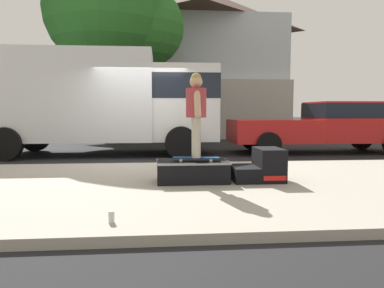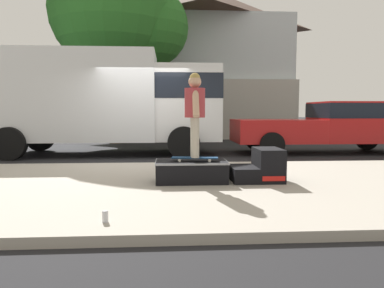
# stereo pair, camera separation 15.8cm
# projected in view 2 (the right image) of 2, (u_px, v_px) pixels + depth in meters

# --- Properties ---
(ground_plane) EXTENTS (140.00, 140.00, 0.00)m
(ground_plane) POSITION_uv_depth(u_px,v_px,m) (142.00, 165.00, 8.96)
(ground_plane) COLOR black
(sidewalk_slab) EXTENTS (50.00, 5.00, 0.12)m
(sidewalk_slab) POSITION_uv_depth(u_px,v_px,m) (128.00, 188.00, 5.98)
(sidewalk_slab) COLOR #A8A093
(sidewalk_slab) RESTS_ON ground
(skate_box) EXTENTS (1.21, 0.71, 0.36)m
(skate_box) POSITION_uv_depth(u_px,v_px,m) (191.00, 170.00, 6.16)
(skate_box) COLOR black
(skate_box) RESTS_ON sidewalk_slab
(kicker_ramp) EXTENTS (0.86, 0.71, 0.56)m
(kicker_ramp) POSITION_uv_depth(u_px,v_px,m) (260.00, 167.00, 6.23)
(kicker_ramp) COLOR black
(kicker_ramp) RESTS_ON sidewalk_slab
(skateboard) EXTENTS (0.80, 0.29, 0.07)m
(skateboard) POSITION_uv_depth(u_px,v_px,m) (195.00, 158.00, 6.08)
(skateboard) COLOR navy
(skateboard) RESTS_ON skate_box
(skater_kid) EXTENTS (0.34, 0.72, 1.40)m
(skater_kid) POSITION_uv_depth(u_px,v_px,m) (195.00, 108.00, 6.01)
(skater_kid) COLOR #B7AD99
(skater_kid) RESTS_ON skateboard
(soda_can) EXTENTS (0.07, 0.07, 0.13)m
(soda_can) POSITION_uv_depth(u_px,v_px,m) (105.00, 217.00, 3.91)
(soda_can) COLOR silver
(soda_can) RESTS_ON sidewalk_slab
(box_truck) EXTENTS (6.91, 2.63, 3.05)m
(box_truck) POSITION_uv_depth(u_px,v_px,m) (105.00, 99.00, 10.92)
(box_truck) COLOR silver
(box_truck) RESTS_ON ground
(pickup_truck_red) EXTENTS (5.70, 2.09, 1.61)m
(pickup_truck_red) POSITION_uv_depth(u_px,v_px,m) (330.00, 125.00, 11.39)
(pickup_truck_red) COLOR red
(pickup_truck_red) RESTS_ON ground
(street_tree_main) EXTENTS (5.57, 5.07, 7.89)m
(street_tree_main) POSITION_uv_depth(u_px,v_px,m) (121.00, 15.00, 14.61)
(street_tree_main) COLOR brown
(street_tree_main) RESTS_ON ground
(house_behind) EXTENTS (9.54, 8.22, 8.40)m
(house_behind) POSITION_uv_depth(u_px,v_px,m) (197.00, 60.00, 20.58)
(house_behind) COLOR silver
(house_behind) RESTS_ON ground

